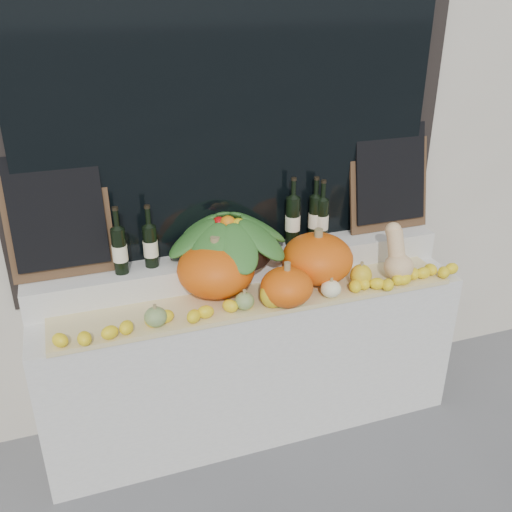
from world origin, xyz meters
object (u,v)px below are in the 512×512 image
butternut_squash (397,257)px  wine_bottle_tall (293,220)px  produce_bowl (228,236)px  pumpkin_right (317,259)px  pumpkin_left (216,269)px

butternut_squash → wine_bottle_tall: size_ratio=0.76×
butternut_squash → produce_bowl: 0.93m
wine_bottle_tall → pumpkin_right: bearing=-75.0°
butternut_squash → pumpkin_left: bearing=171.3°
pumpkin_right → butternut_squash: butternut_squash is taller
pumpkin_right → produce_bowl: produce_bowl is taller
wine_bottle_tall → butternut_squash: bearing=-33.7°
pumpkin_right → produce_bowl: 0.49m
pumpkin_left → produce_bowl: (0.11, 0.14, 0.11)m
pumpkin_left → wine_bottle_tall: (0.49, 0.17, 0.14)m
butternut_squash → wine_bottle_tall: (-0.49, 0.32, 0.16)m
produce_bowl → wine_bottle_tall: size_ratio=1.80×
pumpkin_right → wine_bottle_tall: size_ratio=0.99×
produce_bowl → pumpkin_left: bearing=-127.9°
wine_bottle_tall → produce_bowl: bearing=-175.1°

